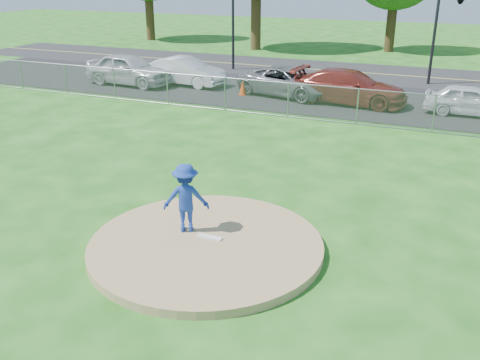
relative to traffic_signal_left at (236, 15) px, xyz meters
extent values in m
plane|color=#185512|center=(8.76, -12.00, -3.36)|extent=(120.00, 120.00, 0.00)
cylinder|color=#987D53|center=(8.76, -22.00, -3.26)|extent=(5.40, 5.40, 0.20)
cube|color=white|center=(8.76, -21.80, -3.14)|extent=(0.60, 0.15, 0.04)
cube|color=gray|center=(8.76, -10.00, -2.61)|extent=(40.00, 0.06, 1.50)
cube|color=black|center=(8.76, -5.50, -3.36)|extent=(50.00, 8.00, 0.01)
cube|color=#232325|center=(8.76, 2.00, -3.36)|extent=(60.00, 7.00, 0.01)
cylinder|color=#3B2615|center=(-13.24, 11.00, -1.26)|extent=(0.74, 0.74, 4.20)
cylinder|color=#3B2715|center=(-2.24, 9.00, -0.91)|extent=(0.78, 0.78, 4.90)
cylinder|color=#332312|center=(7.76, 12.00, -1.44)|extent=(0.72, 0.72, 3.85)
cylinder|color=black|center=(-0.24, 0.00, -0.56)|extent=(0.16, 0.16, 5.60)
cylinder|color=black|center=(11.76, 0.00, -0.56)|extent=(0.16, 0.16, 5.60)
imported|color=#1B3795|center=(8.08, -21.64, -2.32)|extent=(1.25, 1.02, 1.68)
cone|color=#D83F0B|center=(3.26, -6.73, -2.98)|extent=(0.38, 0.38, 0.74)
imported|color=#BBBCC0|center=(-3.55, -6.80, -2.50)|extent=(5.16, 2.39, 1.71)
imported|color=silver|center=(-0.65, -5.66, -2.60)|extent=(4.70, 1.99, 1.51)
imported|color=slate|center=(5.44, -6.01, -2.64)|extent=(5.56, 3.50, 1.43)
imported|color=maroon|center=(8.65, -6.44, -2.56)|extent=(5.64, 2.68, 1.59)
imported|color=silver|center=(14.03, -6.52, -2.70)|extent=(3.87, 1.58, 1.31)
camera|label=1|loc=(13.76, -31.72, 2.70)|focal=40.00mm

